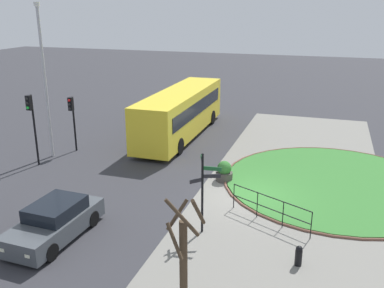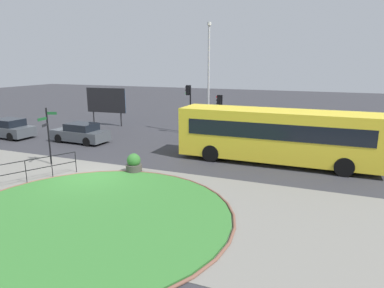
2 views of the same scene
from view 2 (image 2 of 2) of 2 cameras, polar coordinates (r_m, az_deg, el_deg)
ground at (r=18.17m, az=-16.41°, el=-5.41°), size 120.00×120.00×0.00m
sidewalk_paving at (r=16.87m, az=-20.22°, el=-7.13°), size 32.00×8.38×0.02m
grass_island at (r=13.75m, az=-16.50°, el=-11.39°), size 10.61×10.61×0.10m
grass_kerb_ring at (r=13.75m, az=-16.50°, el=-11.37°), size 10.92×10.92×0.11m
signpost_directional at (r=20.84m, az=-22.82°, el=1.96°), size 0.93×1.09×3.25m
railing_grass_edge at (r=18.45m, az=-24.09°, el=-3.39°), size 1.69×3.36×1.14m
bus_yellow at (r=20.16m, az=14.00°, el=1.46°), size 11.25×2.63×3.06m
car_near_lane at (r=30.16m, az=-28.20°, el=2.24°), size 4.15×1.99×1.45m
car_far_lane at (r=26.26m, az=-18.01°, el=1.71°), size 4.26×1.96×1.41m
traffic_light_near at (r=25.95m, az=4.64°, el=6.19°), size 0.49×0.28×3.33m
traffic_light_far at (r=27.43m, az=-0.53°, el=7.54°), size 0.49×0.27×3.94m
lamppost_tall at (r=26.86m, az=2.78°, el=11.04°), size 0.32×0.32×8.59m
billboard_left at (r=32.47m, az=-14.07°, el=6.96°), size 3.95×0.39×3.44m
planter_near_signpost at (r=18.35m, az=-9.63°, el=-3.32°), size 0.84×0.84×1.04m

